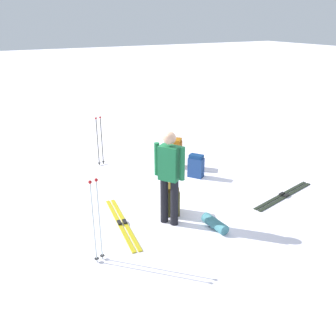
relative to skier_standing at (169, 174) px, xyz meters
name	(u,v)px	position (x,y,z in m)	size (l,w,h in m)	color
ground_plane	(168,200)	(-0.41, -0.78, -0.95)	(80.00, 80.00, 0.00)	white
skier_standing	(169,174)	(0.00, 0.00, 0.00)	(0.37, 0.49, 1.70)	black
ski_pair_near	(122,223)	(0.76, -0.37, -0.94)	(0.42, 1.89, 0.05)	#B09D17
ski_pair_far	(284,195)	(-2.59, 0.22, -0.94)	(1.86, 0.59, 0.05)	black
backpack_large_dark	(196,166)	(-1.54, -1.51, -0.69)	(0.36, 0.40, 0.54)	navy
backpack_bright	(176,153)	(-1.45, -2.27, -0.61)	(0.41, 0.42, 0.71)	#904D17
backpack_small_spare	(171,200)	(-0.20, -0.30, -0.68)	(0.37, 0.40, 0.57)	#4A481D
ski_poles_planted_near	(100,139)	(0.11, -3.29, -0.27)	(0.19, 0.11, 1.23)	black
ski_poles_planted_far	(96,217)	(1.47, 0.46, -0.21)	(0.17, 0.10, 1.35)	#B1BEBB
sleeping_mat_rolled	(215,224)	(-0.60, 0.55, -0.86)	(0.18, 0.18, 0.55)	teal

